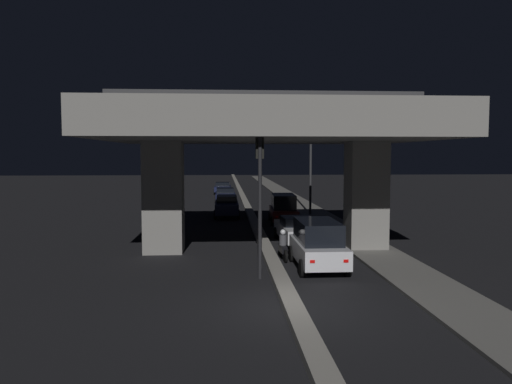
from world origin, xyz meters
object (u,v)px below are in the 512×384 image
object	(u,v)px
motorcycle_black_filtering_near	(283,247)
street_lamp	(307,149)
car_dark_blue_second_oncoming	(225,194)
car_dark_blue_lead_oncoming	(227,206)
car_dark_blue_third_oncoming	(223,188)
car_white_second	(297,229)
pedestrian_on_sidewalk	(374,231)
car_white_lead	(318,243)
car_dark_red_third	(283,208)
traffic_light_left_of_median	(260,176)

from	to	relation	value
motorcycle_black_filtering_near	street_lamp	bearing A→B (deg)	-17.25
street_lamp	car_dark_blue_second_oncoming	bearing A→B (deg)	117.22
car_dark_blue_second_oncoming	motorcycle_black_filtering_near	size ratio (longest dim) A/B	2.50
car_dark_blue_lead_oncoming	car_dark_blue_third_oncoming	size ratio (longest dim) A/B	1.01
street_lamp	car_dark_blue_lead_oncoming	bearing A→B (deg)	-178.48
car_white_second	car_dark_blue_third_oncoming	bearing A→B (deg)	4.33
pedestrian_on_sidewalk	car_white_second	bearing A→B (deg)	148.30
car_dark_blue_third_oncoming	pedestrian_on_sidewalk	distance (m)	36.47
car_dark_blue_third_oncoming	pedestrian_on_sidewalk	size ratio (longest dim) A/B	3.02
car_dark_blue_lead_oncoming	motorcycle_black_filtering_near	world-z (taller)	car_dark_blue_lead_oncoming
car_white_lead	motorcycle_black_filtering_near	bearing A→B (deg)	34.92
car_dark_red_third	car_dark_blue_third_oncoming	size ratio (longest dim) A/B	0.91
car_dark_blue_second_oncoming	car_dark_blue_lead_oncoming	bearing A→B (deg)	-0.49
car_dark_blue_second_oncoming	car_dark_blue_third_oncoming	size ratio (longest dim) A/B	0.92
car_white_second	pedestrian_on_sidewalk	size ratio (longest dim) A/B	3.07
car_dark_red_third	car_dark_blue_lead_oncoming	world-z (taller)	car_dark_red_third
car_white_second	car_dark_red_third	size ratio (longest dim) A/B	1.12
car_white_lead	street_lamp	bearing A→B (deg)	-8.24
car_dark_blue_second_oncoming	car_dark_blue_third_oncoming	world-z (taller)	car_dark_blue_third_oncoming
traffic_light_left_of_median	car_white_lead	bearing A→B (deg)	29.98
car_white_second	car_dark_blue_lead_oncoming	size ratio (longest dim) A/B	1.01
car_dark_red_third	car_dark_blue_second_oncoming	size ratio (longest dim) A/B	0.99
car_white_lead	car_dark_blue_third_oncoming	size ratio (longest dim) A/B	0.88
car_white_second	car_dark_red_third	distance (m)	7.78
car_dark_blue_second_oncoming	pedestrian_on_sidewalk	xyz separation A→B (m)	(7.13, -25.56, 0.19)
car_dark_blue_lead_oncoming	car_dark_red_third	bearing A→B (deg)	46.52
car_dark_blue_lead_oncoming	pedestrian_on_sidewalk	size ratio (longest dim) A/B	3.05
car_dark_blue_third_oncoming	car_dark_blue_lead_oncoming	bearing A→B (deg)	2.17
car_white_second	car_dark_red_third	xyz separation A→B (m)	(0.23, 7.77, 0.29)
traffic_light_left_of_median	motorcycle_black_filtering_near	world-z (taller)	traffic_light_left_of_median
car_dark_blue_lead_oncoming	car_dark_blue_third_oncoming	bearing A→B (deg)	-179.05
traffic_light_left_of_median	car_dark_red_third	bearing A→B (deg)	79.88
car_white_lead	pedestrian_on_sidewalk	size ratio (longest dim) A/B	2.66
car_white_second	motorcycle_black_filtering_near	bearing A→B (deg)	161.40
traffic_light_left_of_median	motorcycle_black_filtering_near	bearing A→B (deg)	68.35
traffic_light_left_of_median	motorcycle_black_filtering_near	distance (m)	4.67
traffic_light_left_of_median	car_dark_blue_lead_oncoming	xyz separation A→B (m)	(-1.12, 18.73, -2.98)
car_dark_blue_third_oncoming	car_white_lead	bearing A→B (deg)	6.97
motorcycle_black_filtering_near	pedestrian_on_sidewalk	world-z (taller)	pedestrian_on_sidewalk
car_white_lead	pedestrian_on_sidewalk	bearing A→B (deg)	-42.98
car_white_lead	car_dark_red_third	xyz separation A→B (m)	(0.23, 13.68, -0.02)
street_lamp	motorcycle_black_filtering_near	distance (m)	16.76
traffic_light_left_of_median	car_dark_blue_third_oncoming	world-z (taller)	traffic_light_left_of_median
car_white_lead	car_dark_blue_second_oncoming	distance (m)	29.56
street_lamp	car_white_lead	size ratio (longest dim) A/B	2.03
traffic_light_left_of_median	street_lamp	xyz separation A→B (m)	(4.90, 18.89, 1.21)
car_white_lead	car_dark_blue_lead_oncoming	size ratio (longest dim) A/B	0.87
traffic_light_left_of_median	car_dark_blue_second_oncoming	xyz separation A→B (m)	(-1.20, 30.75, -3.09)
car_dark_red_third	car_white_second	bearing A→B (deg)	-179.62
traffic_light_left_of_median	car_dark_blue_third_oncoming	bearing A→B (deg)	92.04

